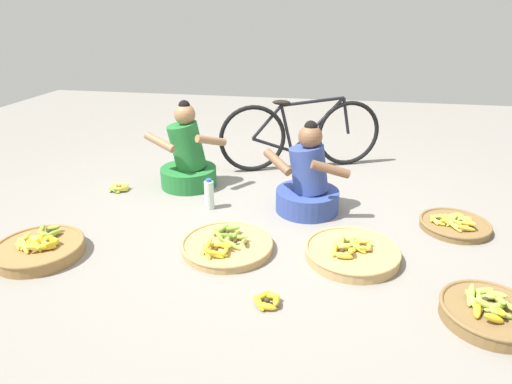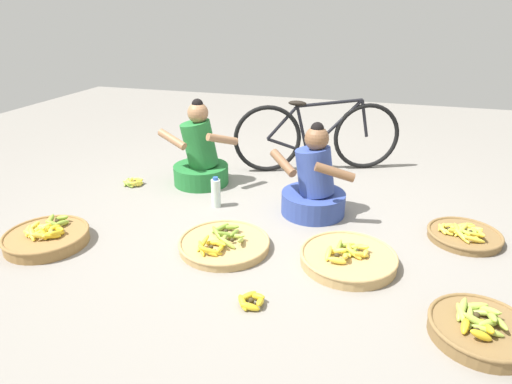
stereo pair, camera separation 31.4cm
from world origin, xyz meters
TOP-DOWN VIEW (x-y plane):
  - ground_plane at (0.00, 0.00)m, footprint 10.00×10.00m
  - vendor_woman_front at (0.34, 0.30)m, footprint 0.71×0.52m
  - vendor_woman_behind at (-0.80, 0.64)m, footprint 0.71×0.53m
  - bicycle_leaning at (0.19, 1.33)m, footprint 1.60×0.67m
  - banana_basket_front_center at (0.70, -0.40)m, footprint 0.64×0.64m
  - banana_basket_mid_right at (-0.16, -0.45)m, footprint 0.65×0.65m
  - banana_basket_back_center at (-1.40, -0.76)m, footprint 0.59×0.59m
  - banana_basket_mid_left at (1.48, 0.17)m, footprint 0.52×0.52m
  - banana_basket_near_vendor at (1.42, -0.91)m, footprint 0.53×0.53m
  - loose_bananas_back_right at (-1.40, 0.41)m, footprint 0.21×0.20m
  - loose_bananas_front_right at (0.21, -1.00)m, footprint 0.17×0.19m
  - water_bottle at (-0.47, 0.19)m, footprint 0.08×0.08m

SIDE VIEW (x-z plane):
  - ground_plane at x=0.00m, z-range 0.00..0.00m
  - loose_bananas_front_right at x=0.21m, z-range -0.01..0.06m
  - loose_bananas_back_right at x=-1.40m, z-range -0.01..0.07m
  - banana_basket_mid_right at x=-0.16m, z-range -0.03..0.11m
  - banana_basket_mid_left at x=1.48m, z-range -0.03..0.11m
  - banana_basket_front_center at x=0.70m, z-range -0.03..0.12m
  - banana_basket_near_vendor at x=1.42m, z-range -0.03..0.14m
  - banana_basket_back_center at x=-1.40m, z-range -0.02..0.14m
  - water_bottle at x=-0.47m, z-range -0.01..0.26m
  - vendor_woman_front at x=0.34m, z-range -0.14..0.62m
  - vendor_woman_behind at x=-0.80m, z-range -0.15..0.67m
  - bicycle_leaning at x=0.19m, z-range -0.01..0.73m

